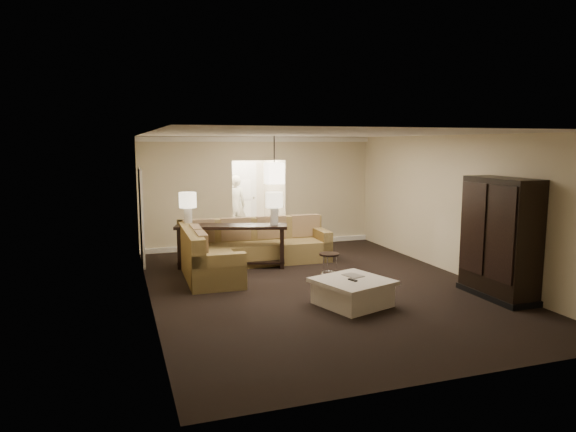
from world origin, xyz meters
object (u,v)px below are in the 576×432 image
object	(u,v)px
sectional_sofa	(242,250)
drink_table	(329,260)
coffee_table	(352,292)
person	(235,202)
armoire	(500,241)
console_table	(232,242)

from	to	relation	value
sectional_sofa	drink_table	xyz separation A→B (m)	(1.45, -1.33, -0.04)
coffee_table	person	size ratio (longest dim) A/B	0.71
coffee_table	armoire	world-z (taller)	armoire
sectional_sofa	armoire	xyz separation A→B (m)	(3.68, -3.45, 0.60)
coffee_table	drink_table	size ratio (longest dim) A/B	2.78
armoire	coffee_table	bearing A→B (deg)	171.19
coffee_table	armoire	xyz separation A→B (m)	(2.56, -0.40, 0.77)
sectional_sofa	console_table	bearing A→B (deg)	141.95
armoire	drink_table	world-z (taller)	armoire
coffee_table	person	bearing A→B (deg)	93.51
console_table	drink_table	world-z (taller)	console_table
coffee_table	drink_table	world-z (taller)	drink_table
console_table	armoire	size ratio (longest dim) A/B	1.17
armoire	person	distance (m)	7.79
sectional_sofa	drink_table	bearing A→B (deg)	-41.48
armoire	person	size ratio (longest dim) A/B	1.07
coffee_table	person	distance (m)	6.85
armoire	drink_table	xyz separation A→B (m)	(-2.24, 2.11, -0.64)
armoire	drink_table	size ratio (longest dim) A/B	4.21
sectional_sofa	armoire	distance (m)	5.08
armoire	console_table	bearing A→B (deg)	137.07
coffee_table	armoire	bearing A→B (deg)	-8.81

